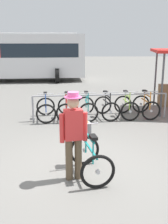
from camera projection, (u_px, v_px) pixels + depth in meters
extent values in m
plane|color=slate|center=(80.00, 166.00, 5.89)|extent=(80.00, 80.00, 0.00)
cylinder|color=#99999E|center=(33.00, 109.00, 9.02)|extent=(0.06, 0.06, 0.85)
cylinder|color=#99999E|center=(165.00, 105.00, 9.51)|extent=(0.06, 0.06, 0.85)
cylinder|color=#99999E|center=(101.00, 95.00, 9.16)|extent=(4.54, 0.44, 0.05)
torus|color=black|center=(46.00, 106.00, 9.75)|extent=(0.67, 0.17, 0.66)
cylinder|color=#B7B7BC|center=(46.00, 106.00, 9.75)|extent=(0.09, 0.07, 0.08)
torus|color=black|center=(46.00, 114.00, 8.78)|extent=(0.67, 0.17, 0.66)
cylinder|color=#B7B7BC|center=(46.00, 114.00, 8.78)|extent=(0.09, 0.07, 0.08)
cube|color=#2D56B7|center=(46.00, 104.00, 9.21)|extent=(0.15, 0.92, 0.04)
cube|color=#2D56B7|center=(45.00, 97.00, 9.10)|extent=(0.11, 0.61, 0.04)
cylinder|color=#2D56B7|center=(46.00, 101.00, 9.37)|extent=(0.03, 0.03, 0.55)
cube|color=black|center=(45.00, 93.00, 9.30)|extent=(0.15, 0.25, 0.06)
cylinder|color=#2D56B7|center=(46.00, 103.00, 8.82)|extent=(0.03, 0.03, 0.63)
cylinder|color=#B7B7BC|center=(45.00, 94.00, 8.73)|extent=(0.52, 0.09, 0.03)
torus|color=black|center=(67.00, 106.00, 9.83)|extent=(0.66, 0.08, 0.66)
cylinder|color=#B7B7BC|center=(67.00, 106.00, 9.83)|extent=(0.08, 0.06, 0.08)
torus|color=black|center=(66.00, 113.00, 8.85)|extent=(0.66, 0.08, 0.66)
cylinder|color=#B7B7BC|center=(66.00, 113.00, 8.85)|extent=(0.08, 0.06, 0.08)
cube|color=red|center=(66.00, 103.00, 9.28)|extent=(0.04, 0.92, 0.04)
cube|color=red|center=(66.00, 97.00, 9.18)|extent=(0.04, 0.61, 0.04)
cylinder|color=red|center=(67.00, 100.00, 9.45)|extent=(0.03, 0.03, 0.55)
cube|color=black|center=(66.00, 93.00, 9.38)|extent=(0.12, 0.24, 0.06)
cylinder|color=red|center=(66.00, 103.00, 8.89)|extent=(0.03, 0.03, 0.63)
cylinder|color=#B7B7BC|center=(66.00, 93.00, 8.81)|extent=(0.52, 0.03, 0.03)
torus|color=black|center=(85.00, 105.00, 9.91)|extent=(0.67, 0.14, 0.66)
cylinder|color=#B7B7BC|center=(85.00, 105.00, 9.91)|extent=(0.08, 0.07, 0.08)
torus|color=black|center=(89.00, 113.00, 8.93)|extent=(0.67, 0.14, 0.66)
cylinder|color=#B7B7BC|center=(89.00, 113.00, 8.93)|extent=(0.08, 0.07, 0.08)
cube|color=teal|center=(87.00, 103.00, 9.36)|extent=(0.11, 0.92, 0.04)
cube|color=teal|center=(87.00, 96.00, 9.25)|extent=(0.08, 0.61, 0.04)
cylinder|color=teal|center=(86.00, 100.00, 9.52)|extent=(0.03, 0.03, 0.55)
cube|color=black|center=(86.00, 92.00, 9.45)|extent=(0.14, 0.25, 0.06)
cylinder|color=teal|center=(88.00, 102.00, 8.96)|extent=(0.03, 0.03, 0.63)
cylinder|color=#B7B7BC|center=(88.00, 93.00, 8.88)|extent=(0.52, 0.07, 0.03)
torus|color=black|center=(103.00, 105.00, 9.97)|extent=(0.67, 0.20, 0.66)
cylinder|color=#B7B7BC|center=(103.00, 105.00, 9.97)|extent=(0.09, 0.08, 0.08)
torus|color=black|center=(111.00, 112.00, 9.01)|extent=(0.67, 0.20, 0.66)
cylinder|color=#B7B7BC|center=(111.00, 112.00, 9.01)|extent=(0.09, 0.08, 0.08)
cube|color=black|center=(107.00, 102.00, 9.43)|extent=(0.19, 0.91, 0.04)
cube|color=black|center=(107.00, 96.00, 9.33)|extent=(0.14, 0.61, 0.04)
cylinder|color=black|center=(105.00, 99.00, 9.60)|extent=(0.03, 0.03, 0.55)
cube|color=black|center=(106.00, 92.00, 9.52)|extent=(0.16, 0.26, 0.06)
cylinder|color=black|center=(110.00, 102.00, 9.04)|extent=(0.03, 0.03, 0.63)
cylinder|color=#B7B7BC|center=(110.00, 93.00, 8.96)|extent=(0.52, 0.12, 0.03)
torus|color=black|center=(123.00, 104.00, 10.06)|extent=(0.67, 0.14, 0.66)
cylinder|color=#B7B7BC|center=(123.00, 104.00, 10.06)|extent=(0.08, 0.07, 0.08)
torus|color=black|center=(130.00, 111.00, 9.08)|extent=(0.67, 0.14, 0.66)
cylinder|color=#B7B7BC|center=(130.00, 111.00, 9.08)|extent=(0.08, 0.07, 0.08)
cube|color=#9ED14C|center=(127.00, 102.00, 9.51)|extent=(0.11, 0.92, 0.04)
cube|color=#9ED14C|center=(127.00, 95.00, 9.40)|extent=(0.08, 0.61, 0.04)
cylinder|color=#9ED14C|center=(125.00, 99.00, 9.67)|extent=(0.03, 0.03, 0.55)
cube|color=black|center=(126.00, 91.00, 9.60)|extent=(0.14, 0.25, 0.06)
cylinder|color=#9ED14C|center=(130.00, 101.00, 9.11)|extent=(0.03, 0.03, 0.63)
cylinder|color=#B7B7BC|center=(130.00, 92.00, 9.03)|extent=(0.52, 0.07, 0.03)
torus|color=black|center=(141.00, 104.00, 10.13)|extent=(0.66, 0.15, 0.66)
cylinder|color=#B7B7BC|center=(141.00, 104.00, 10.13)|extent=(0.09, 0.07, 0.08)
torus|color=black|center=(151.00, 111.00, 9.15)|extent=(0.66, 0.15, 0.66)
cylinder|color=#B7B7BC|center=(151.00, 111.00, 9.15)|extent=(0.09, 0.07, 0.08)
cube|color=orange|center=(146.00, 101.00, 9.58)|extent=(0.14, 0.92, 0.04)
cube|color=orange|center=(147.00, 95.00, 9.48)|extent=(0.10, 0.61, 0.04)
cylinder|color=orange|center=(144.00, 99.00, 9.75)|extent=(0.03, 0.03, 0.55)
cube|color=black|center=(145.00, 91.00, 9.68)|extent=(0.15, 0.25, 0.06)
cylinder|color=orange|center=(150.00, 101.00, 9.19)|extent=(0.03, 0.03, 0.63)
cylinder|color=#B7B7BC|center=(151.00, 92.00, 9.11)|extent=(0.52, 0.09, 0.03)
torus|color=black|center=(98.00, 172.00, 4.92)|extent=(0.66, 0.20, 0.66)
cylinder|color=#B7B7BC|center=(98.00, 172.00, 4.92)|extent=(0.09, 0.08, 0.08)
torus|color=black|center=(84.00, 150.00, 5.88)|extent=(0.66, 0.20, 0.66)
cylinder|color=#B7B7BC|center=(84.00, 150.00, 5.88)|extent=(0.09, 0.08, 0.08)
cube|color=teal|center=(91.00, 150.00, 5.35)|extent=(0.23, 0.91, 0.04)
cube|color=teal|center=(90.00, 138.00, 5.33)|extent=(0.16, 0.61, 0.04)
cylinder|color=teal|center=(93.00, 151.00, 5.16)|extent=(0.03, 0.03, 0.55)
cube|color=black|center=(93.00, 137.00, 5.09)|extent=(0.17, 0.26, 0.06)
cylinder|color=teal|center=(86.00, 139.00, 5.69)|extent=(0.03, 0.03, 0.63)
cylinder|color=#B7B7BC|center=(86.00, 124.00, 5.61)|extent=(0.51, 0.14, 0.03)
cube|color=gray|center=(84.00, 128.00, 5.77)|extent=(0.30, 0.25, 0.22)
ellipsoid|color=tan|center=(84.00, 123.00, 5.74)|extent=(0.21, 0.19, 0.16)
sphere|color=tan|center=(83.00, 117.00, 5.80)|extent=(0.11, 0.11, 0.11)
cylinder|color=brown|center=(78.00, 159.00, 5.28)|extent=(0.14, 0.14, 0.82)
cylinder|color=brown|center=(69.00, 160.00, 5.23)|extent=(0.14, 0.14, 0.82)
cube|color=red|center=(73.00, 125.00, 5.08)|extent=(0.38, 0.27, 0.58)
cylinder|color=red|center=(85.00, 127.00, 5.12)|extent=(0.09, 0.09, 0.55)
cylinder|color=red|center=(62.00, 128.00, 5.02)|extent=(0.09, 0.09, 0.55)
sphere|color=tan|center=(73.00, 103.00, 4.97)|extent=(0.22, 0.22, 0.22)
cylinder|color=#E05999|center=(73.00, 97.00, 4.94)|extent=(0.32, 0.32, 0.02)
cylinder|color=#E05999|center=(73.00, 94.00, 4.93)|extent=(0.20, 0.20, 0.09)
cube|color=silver|center=(7.00, 55.00, 17.77)|extent=(10.14, 3.14, 2.70)
cube|color=#19232D|center=(6.00, 50.00, 17.68)|extent=(9.34, 3.11, 0.84)
cube|color=silver|center=(5.00, 33.00, 17.41)|extent=(9.13, 2.82, 0.08)
cylinder|color=black|center=(57.00, 76.00, 17.15)|extent=(0.31, 0.91, 0.90)
cylinder|color=black|center=(57.00, 71.00, 19.56)|extent=(0.31, 0.91, 0.90)
cylinder|color=#4C4C51|center=(155.00, 79.00, 11.12)|extent=(0.07, 0.07, 2.20)
cylinder|color=#4C4C51|center=(162.00, 86.00, 9.39)|extent=(0.07, 0.07, 2.20)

